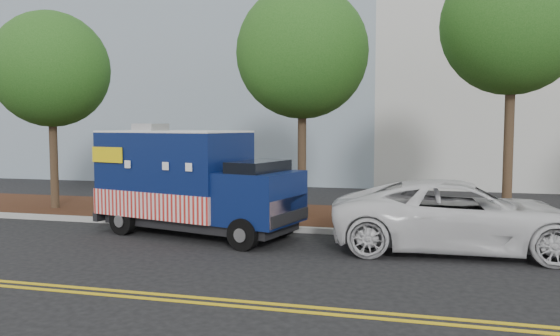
# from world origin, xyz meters

# --- Properties ---
(ground) EXTENTS (120.00, 120.00, 0.00)m
(ground) POSITION_xyz_m (0.00, 0.00, 0.00)
(ground) COLOR black
(ground) RESTS_ON ground
(curb) EXTENTS (120.00, 0.18, 0.15)m
(curb) POSITION_xyz_m (0.00, 1.40, 0.07)
(curb) COLOR #9E9E99
(curb) RESTS_ON ground
(mulch_strip) EXTENTS (120.00, 4.00, 0.15)m
(mulch_strip) POSITION_xyz_m (0.00, 3.50, 0.07)
(mulch_strip) COLOR black
(mulch_strip) RESTS_ON ground
(centerline_near) EXTENTS (120.00, 0.10, 0.01)m
(centerline_near) POSITION_xyz_m (0.00, -4.45, 0.01)
(centerline_near) COLOR gold
(centerline_near) RESTS_ON ground
(centerline_far) EXTENTS (120.00, 0.10, 0.01)m
(centerline_far) POSITION_xyz_m (0.00, -4.70, 0.01)
(centerline_far) COLOR gold
(centerline_far) RESTS_ON ground
(tree_a) EXTENTS (3.72, 3.72, 6.52)m
(tree_a) POSITION_xyz_m (-7.64, 2.73, 4.65)
(tree_a) COLOR #38281C
(tree_a) RESTS_ON ground
(tree_b) EXTENTS (3.98, 3.98, 7.03)m
(tree_b) POSITION_xyz_m (0.50, 3.55, 5.03)
(tree_b) COLOR #38281C
(tree_b) RESTS_ON ground
(tree_c) EXTENTS (3.76, 3.76, 7.43)m
(tree_c) POSITION_xyz_m (6.30, 3.16, 5.53)
(tree_c) COLOR #38281C
(tree_c) RESTS_ON ground
(sign_post) EXTENTS (0.06, 0.06, 2.40)m
(sign_post) POSITION_xyz_m (-2.06, 1.94, 1.20)
(sign_post) COLOR #473828
(sign_post) RESTS_ON ground
(food_truck) EXTENTS (5.83, 3.32, 2.91)m
(food_truck) POSITION_xyz_m (-1.87, 0.47, 1.32)
(food_truck) COLOR black
(food_truck) RESTS_ON ground
(white_car) EXTENTS (5.89, 2.90, 1.61)m
(white_car) POSITION_xyz_m (4.91, 0.22, 0.80)
(white_car) COLOR silver
(white_car) RESTS_ON ground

